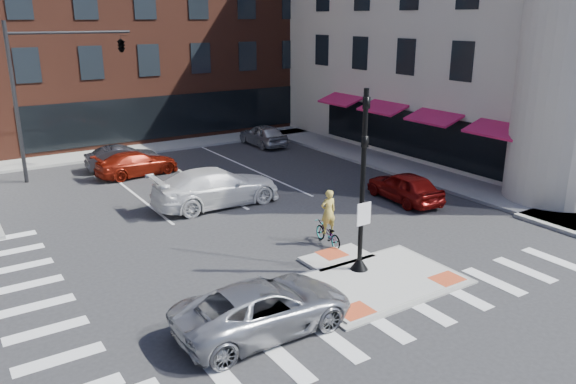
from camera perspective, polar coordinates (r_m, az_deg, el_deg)
ground at (r=18.80m, az=8.01°, el=-8.51°), size 120.00×120.00×0.00m
refuge_island at (r=18.61m, az=8.54°, el=-8.65°), size 5.40×4.65×0.13m
sidewalk_e at (r=32.64m, az=10.99°, el=2.71°), size 3.00×24.00×0.15m
sidewalk_n at (r=38.33m, az=-10.34°, el=4.92°), size 26.00×3.00×0.15m
building_n at (r=46.86m, az=-15.85°, el=16.31°), size 24.40×18.40×15.50m
building_e at (r=40.74m, az=21.60°, el=16.06°), size 21.90×23.90×17.70m
building_far_left at (r=65.13m, az=-27.20°, el=12.74°), size 10.00×12.00×10.00m
building_far_right at (r=69.69m, az=-16.58°, el=14.91°), size 12.00×12.00×12.00m
signal_pole at (r=18.19m, az=7.51°, el=-1.37°), size 0.60×0.60×5.98m
mast_arm_signal at (r=31.68m, az=-19.12°, el=12.93°), size 6.10×2.24×8.00m
silver_suv at (r=15.40m, az=-2.44°, el=-11.63°), size 4.99×2.32×1.38m
red_sedan at (r=26.34m, az=11.77°, el=0.55°), size 1.98×4.22×1.40m
white_pickup at (r=25.40m, az=-7.27°, el=0.51°), size 5.89×2.48×1.70m
bg_car_dark at (r=32.61m, az=-16.44°, el=3.35°), size 4.09×1.73×1.31m
bg_car_silver at (r=37.22m, az=-2.55°, el=5.82°), size 1.71×4.20×1.43m
bg_car_red at (r=31.13m, az=-15.09°, el=2.80°), size 4.56×2.17×1.28m
cyclist at (r=20.92m, az=4.07°, el=-3.50°), size 0.74×1.72×2.13m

